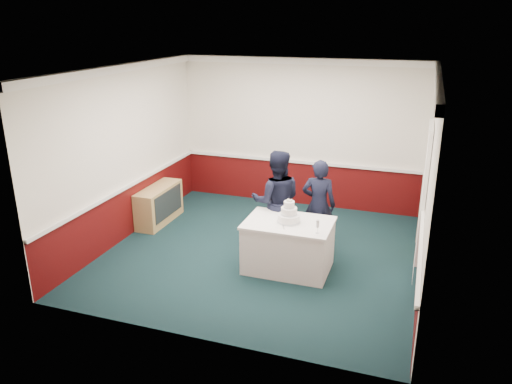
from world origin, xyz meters
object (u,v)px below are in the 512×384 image
(sideboard, at_px, (159,205))
(champagne_flute, at_px, (318,224))
(cake_table, at_px, (288,245))
(person_man, at_px, (276,201))
(person_woman, at_px, (319,205))
(wedding_cake, at_px, (289,215))
(cake_knife, at_px, (283,226))

(sideboard, xyz_separation_m, champagne_flute, (3.33, -1.33, 0.58))
(cake_table, distance_m, person_man, 0.86)
(champagne_flute, height_order, person_woman, person_woman)
(person_woman, bearing_deg, person_man, 18.63)
(sideboard, distance_m, person_woman, 3.14)
(wedding_cake, bearing_deg, person_man, 121.44)
(sideboard, relative_size, wedding_cake, 3.30)
(person_woman, bearing_deg, sideboard, -6.84)
(wedding_cake, bearing_deg, champagne_flute, -29.25)
(cake_knife, distance_m, person_woman, 1.14)
(champagne_flute, xyz_separation_m, person_woman, (-0.23, 1.17, -0.15))
(sideboard, height_order, cake_knife, cake_knife)
(sideboard, height_order, person_man, person_man)
(sideboard, relative_size, cake_table, 0.91)
(cake_table, xyz_separation_m, cake_knife, (-0.03, -0.20, 0.39))
(wedding_cake, bearing_deg, person_woman, 73.22)
(person_woman, bearing_deg, champagne_flute, 97.10)
(wedding_cake, bearing_deg, cake_knife, -98.53)
(wedding_cake, xyz_separation_m, person_woman, (0.27, 0.89, -0.12))
(champagne_flute, distance_m, person_woman, 1.21)
(wedding_cake, height_order, champagne_flute, wedding_cake)
(wedding_cake, relative_size, champagne_flute, 1.78)
(champagne_flute, bearing_deg, wedding_cake, 150.75)
(sideboard, bearing_deg, wedding_cake, -20.32)
(sideboard, relative_size, person_woman, 0.77)
(cake_table, xyz_separation_m, wedding_cake, (0.00, 0.00, 0.50))
(sideboard, height_order, cake_table, cake_table)
(sideboard, bearing_deg, cake_knife, -24.02)
(sideboard, bearing_deg, person_man, -9.85)
(cake_knife, relative_size, person_man, 0.13)
(cake_table, bearing_deg, wedding_cake, 90.00)
(cake_table, xyz_separation_m, person_woman, (0.27, 0.89, 0.38))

